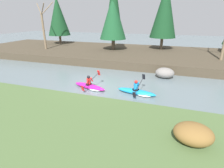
{
  "coord_description": "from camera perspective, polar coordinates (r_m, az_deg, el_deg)",
  "views": [
    {
      "loc": [
        4.79,
        -11.33,
        4.98
      ],
      "look_at": [
        1.19,
        -0.42,
        0.55
      ],
      "focal_mm": 28.0,
      "sensor_mm": 36.0,
      "label": 1
    }
  ],
  "objects": [
    {
      "name": "kayaker_lead",
      "position": [
        12.07,
        8.47,
        -2.51
      ],
      "size": [
        2.8,
        2.07,
        1.2
      ],
      "rotation": [
        0.0,
        0.0,
        -0.14
      ],
      "color": "#1993D6",
      "rests_on": "ground"
    },
    {
      "name": "shrub_clump_third",
      "position": [
        7.2,
        25.0,
        -14.5
      ],
      "size": [
        1.4,
        1.17,
        0.76
      ],
      "color": "brown",
      "rests_on": "riverbank_near"
    },
    {
      "name": "ground_plane",
      "position": [
        13.28,
        -4.33,
        -1.02
      ],
      "size": [
        90.0,
        90.0,
        0.0
      ],
      "primitive_type": "plane",
      "color": "slate"
    },
    {
      "name": "conifer_tree_centre",
      "position": [
        24.88,
        16.87,
        22.14
      ],
      "size": [
        3.39,
        3.39,
        8.35
      ],
      "color": "brown",
      "rests_on": "riverbank_far"
    },
    {
      "name": "riverbank_near",
      "position": [
        8.11,
        -23.55,
        -16.02
      ],
      "size": [
        44.0,
        7.83,
        0.65
      ],
      "color": "#4C6638",
      "rests_on": "ground"
    },
    {
      "name": "riverbank_far",
      "position": [
        23.13,
        6.02,
        9.62
      ],
      "size": [
        44.0,
        11.98,
        0.86
      ],
      "color": "#473D2D",
      "rests_on": "ground"
    },
    {
      "name": "conifer_tree_mid_left",
      "position": [
        23.88,
        0.58,
        24.06
      ],
      "size": [
        2.42,
        2.42,
        9.32
      ],
      "color": "brown",
      "rests_on": "riverbank_far"
    },
    {
      "name": "bare_tree_upstream",
      "position": [
        25.85,
        -21.42,
        16.87
      ],
      "size": [
        3.33,
        3.29,
        6.02
      ],
      "color": "#7A664C",
      "rests_on": "riverbank_far"
    },
    {
      "name": "conifer_tree_left",
      "position": [
        23.62,
        0.32,
        20.99
      ],
      "size": [
        3.42,
        3.42,
        6.79
      ],
      "color": "brown",
      "rests_on": "riverbank_far"
    },
    {
      "name": "conifer_tree_far_left",
      "position": [
        30.69,
        -17.25,
        20.34
      ],
      "size": [
        3.44,
        3.44,
        7.08
      ],
      "color": "brown",
      "rests_on": "riverbank_far"
    },
    {
      "name": "boulder_midstream",
      "position": [
        15.81,
        16.84,
        3.51
      ],
      "size": [
        1.6,
        1.25,
        0.9
      ],
      "color": "gray",
      "rests_on": "ground"
    },
    {
      "name": "kayaker_middle",
      "position": [
        12.95,
        -6.97,
        -0.75
      ],
      "size": [
        2.78,
        2.05,
        1.2
      ],
      "rotation": [
        0.0,
        0.0,
        -0.24
      ],
      "color": "#C61999",
      "rests_on": "ground"
    }
  ]
}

